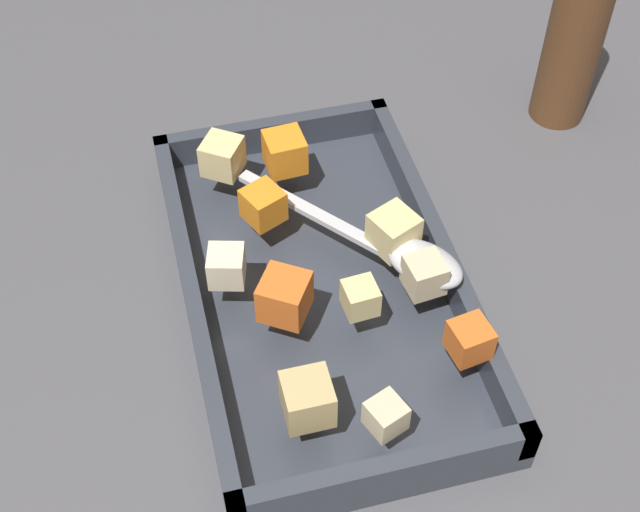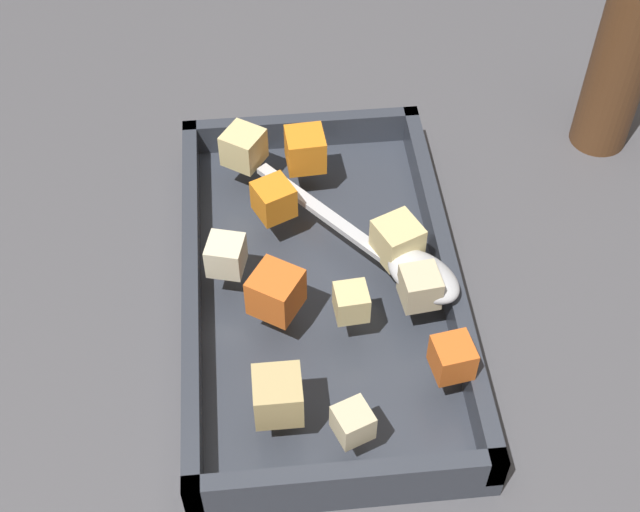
{
  "view_description": "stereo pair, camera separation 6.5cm",
  "coord_description": "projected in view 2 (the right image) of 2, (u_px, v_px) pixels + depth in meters",
  "views": [
    {
      "loc": [
        -0.4,
        0.11,
        0.55
      ],
      "look_at": [
        0.01,
        0.01,
        0.05
      ],
      "focal_mm": 49.86,
      "sensor_mm": 36.0,
      "label": 1
    },
    {
      "loc": [
        -0.41,
        0.05,
        0.55
      ],
      "look_at": [
        0.01,
        0.01,
        0.05
      ],
      "focal_mm": 49.86,
      "sensor_mm": 36.0,
      "label": 2
    }
  ],
  "objects": [
    {
      "name": "ground_plane",
      "position": [
        330.0,
        311.0,
        0.69
      ],
      "size": [
        4.0,
        4.0,
        0.0
      ],
      "primitive_type": "plane",
      "color": "#4C4C51"
    },
    {
      "name": "baking_dish",
      "position": [
        320.0,
        290.0,
        0.68
      ],
      "size": [
        0.35,
        0.21,
        0.04
      ],
      "color": "#333842",
      "rests_on": "ground_plane"
    },
    {
      "name": "carrot_chunk_mid_left",
      "position": [
        276.0,
        292.0,
        0.62
      ],
      "size": [
        0.04,
        0.04,
        0.03
      ],
      "primitive_type": "cube",
      "rotation": [
        0.0,
        0.0,
        0.99
      ],
      "color": "orange",
      "rests_on": "baking_dish"
    },
    {
      "name": "carrot_chunk_near_left",
      "position": [
        274.0,
        199.0,
        0.69
      ],
      "size": [
        0.04,
        0.04,
        0.03
      ],
      "primitive_type": "cube",
      "rotation": [
        0.0,
        0.0,
        5.14
      ],
      "color": "orange",
      "rests_on": "baking_dish"
    },
    {
      "name": "carrot_chunk_heap_side",
      "position": [
        305.0,
        149.0,
        0.72
      ],
      "size": [
        0.03,
        0.03,
        0.03
      ],
      "primitive_type": "cube",
      "rotation": [
        0.0,
        0.0,
        3.2
      ],
      "color": "orange",
      "rests_on": "baking_dish"
    },
    {
      "name": "carrot_chunk_near_spoon",
      "position": [
        452.0,
        358.0,
        0.59
      ],
      "size": [
        0.03,
        0.03,
        0.03
      ],
      "primitive_type": "cube",
      "rotation": [
        0.0,
        0.0,
        3.3
      ],
      "color": "orange",
      "rests_on": "baking_dish"
    },
    {
      "name": "potato_chunk_corner_se",
      "position": [
        351.0,
        302.0,
        0.62
      ],
      "size": [
        0.02,
        0.02,
        0.02
      ],
      "primitive_type": "cube",
      "rotation": [
        0.0,
        0.0,
        4.79
      ],
      "color": "#E0CC89",
      "rests_on": "baking_dish"
    },
    {
      "name": "potato_chunk_corner_ne",
      "position": [
        278.0,
        396.0,
        0.57
      ],
      "size": [
        0.03,
        0.03,
        0.03
      ],
      "primitive_type": "cube",
      "rotation": [
        0.0,
        0.0,
        3.14
      ],
      "color": "tan",
      "rests_on": "baking_dish"
    },
    {
      "name": "potato_chunk_corner_nw",
      "position": [
        350.0,
        423.0,
        0.56
      ],
      "size": [
        0.03,
        0.03,
        0.02
      ],
      "primitive_type": "cube",
      "rotation": [
        0.0,
        0.0,
        1.94
      ],
      "color": "beige",
      "rests_on": "baking_dish"
    },
    {
      "name": "potato_chunk_far_right",
      "position": [
        397.0,
        240.0,
        0.66
      ],
      "size": [
        0.04,
        0.04,
        0.03
      ],
      "primitive_type": "cube",
      "rotation": [
        0.0,
        0.0,
        1.99
      ],
      "color": "#E0CC89",
      "rests_on": "baking_dish"
    },
    {
      "name": "potato_chunk_mid_right",
      "position": [
        244.0,
        147.0,
        0.72
      ],
      "size": [
        0.04,
        0.04,
        0.03
      ],
      "primitive_type": "cube",
      "rotation": [
        0.0,
        0.0,
        0.97
      ],
      "color": "#E0CC89",
      "rests_on": "baking_dish"
    },
    {
      "name": "potato_chunk_heap_top",
      "position": [
        420.0,
        287.0,
        0.63
      ],
      "size": [
        0.03,
        0.03,
        0.03
      ],
      "primitive_type": "cube",
      "rotation": [
        0.0,
        0.0,
        3.25
      ],
      "color": "beige",
      "rests_on": "baking_dish"
    },
    {
      "name": "potato_chunk_near_right",
      "position": [
        226.0,
        255.0,
        0.65
      ],
      "size": [
        0.03,
        0.03,
        0.03
      ],
      "primitive_type": "cube",
      "rotation": [
        0.0,
        0.0,
        1.31
      ],
      "color": "beige",
      "rests_on": "baking_dish"
    },
    {
      "name": "serving_spoon",
      "position": [
        409.0,
        267.0,
        0.65
      ],
      "size": [
        0.17,
        0.15,
        0.02
      ],
      "rotation": [
        0.0,
        0.0,
        0.69
      ],
      "color": "silver",
      "rests_on": "baking_dish"
    },
    {
      "name": "pepper_mill",
      "position": [
        625.0,
        48.0,
        0.74
      ],
      "size": [
        0.05,
        0.05,
        0.22
      ],
      "color": "brown",
      "rests_on": "ground_plane"
    }
  ]
}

